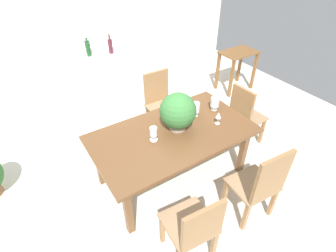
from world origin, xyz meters
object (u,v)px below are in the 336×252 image
Objects in this scene: kitchen_counter at (124,73)px; crystal_vase_right at (196,108)px; chair_foot_end at (244,115)px; wine_bottle_green at (121,43)px; side_table at (237,62)px; wine_glass at (218,116)px; crystal_vase_left at (153,133)px; flower_centerpiece at (178,112)px; wine_bottle_amber at (88,49)px; wine_bottle_dark at (110,46)px; wine_bottle_clear at (88,47)px; dining_table at (173,138)px; chair_far_right at (160,99)px; chair_near_left at (195,227)px; chair_near_right at (261,184)px; crystal_vase_center_near at (215,103)px.

crystal_vase_right is at bearing -89.29° from kitchen_counter.
chair_foot_end is 4.40× the size of wine_bottle_green.
wine_bottle_green is 0.29× the size of side_table.
crystal_vase_left is at bearing 169.12° from wine_glass.
flower_centerpiece is 1.58× the size of wine_bottle_amber.
wine_bottle_dark is 0.40× the size of side_table.
wine_bottle_amber is (-0.04, -0.12, 0.01)m from wine_bottle_clear.
flower_centerpiece is (0.09, 0.04, 0.32)m from dining_table.
chair_far_right is 2.09× the size of flower_centerpiece.
flower_centerpiece is 2.20m from wine_bottle_green.
chair_far_right is 1.26m from crystal_vase_left.
wine_bottle_green is (-0.15, 2.37, 0.21)m from wine_glass.
wine_bottle_dark reaches higher than chair_near_left.
wine_bottle_dark is at bearing -80.09° from chair_near_right.
wine_bottle_green is (-0.33, 2.11, 0.22)m from crystal_vase_center_near.
dining_table is 0.50m from crystal_vase_right.
wine_glass is 2.37m from side_table.
wine_bottle_clear is at bearing 116.17° from chair_far_right.
chair_foot_end is at bearing 12.29° from wine_glass.
crystal_vase_right is 0.11× the size of kitchen_counter.
crystal_vase_right is (0.01, 1.15, 0.30)m from chair_near_right.
wine_bottle_clear is at bearing 96.48° from flower_centerpiece.
wine_bottle_green reaches higher than chair_near_right.
wine_bottle_clear is at bearing 159.06° from side_table.
wine_glass is at bearing -10.88° from crystal_vase_left.
chair_near_left is (-0.86, 0.01, -0.05)m from chair_near_right.
wine_bottle_green is at bearing 26.30° from wine_bottle_dark.
wine_bottle_amber is (0.24, 3.19, 0.59)m from chair_near_left.
crystal_vase_center_near reaches higher than wine_glass.
wine_bottle_green is (0.57, -0.08, -0.01)m from wine_bottle_clear.
wine_bottle_amber is at bearing 107.23° from crystal_vase_right.
wine_bottle_dark is (0.59, 3.11, 0.59)m from chair_near_left.
flower_centerpiece is 1.50× the size of wine_bottle_dark.
wine_bottle_amber reaches higher than wine_glass.
wine_glass is (0.56, -0.15, 0.20)m from dining_table.
side_table is at bearing 35.88° from crystal_vase_center_near.
chair_far_right is 1.25m from wine_bottle_dark.
chair_near_right is at bearing -56.42° from crystal_vase_left.
dining_table is at bearing -62.47° from chair_near_right.
wine_bottle_green is 0.76× the size of wine_bottle_amber.
wine_bottle_dark is (-0.28, 1.96, 0.24)m from crystal_vase_right.
flower_centerpiece is 0.38m from crystal_vase_left.
crystal_vase_right is at bearing -148.99° from side_table.
chair_near_left is 3.25m from wine_bottle_amber.
wine_bottle_green reaches higher than chair_near_left.
chair_far_right is at bearing 108.27° from crystal_vase_center_near.
kitchen_counter reaches higher than crystal_vase_left.
chair_far_right is at bearing -108.34° from chair_near_left.
chair_near_left is at bearing 4.62° from chair_near_right.
chair_far_right is 1.06× the size of chair_near_left.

